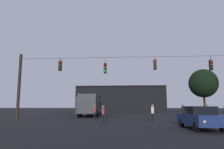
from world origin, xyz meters
The scene contains 11 objects.
ground_plane centered at (0.00, 24.50, 0.00)m, with size 168.00×168.00×0.00m, color black.
overhead_signal_span centered at (0.01, 15.12, 3.84)m, with size 21.77×0.44×6.51m.
city_bus centered at (-5.78, 27.31, 1.87)m, with size 2.94×11.09×3.00m.
car_near_right centered at (4.39, 10.56, 0.80)m, with size 2.01×4.41×1.52m.
pedestrian_crossing_center centered at (-3.96, 18.59, 0.94)m, with size 0.27×0.38×1.66m.
pedestrian_crossing_right centered at (-2.59, 14.62, 0.88)m, with size 0.28×0.39×1.56m.
pedestrian_near_bus centered at (5.32, 18.21, 0.96)m, with size 0.32×0.41×1.70m.
pedestrian_trailing centered at (1.95, 16.04, 0.94)m, with size 0.29×0.39×1.67m.
pedestrian_far_side centered at (6.20, 14.13, 1.01)m, with size 0.30×0.39×1.77m.
corner_building centered at (-1.98, 52.09, 3.13)m, with size 21.86×12.27×6.26m.
tree_left_silhouette centered at (14.49, 37.51, 5.77)m, with size 5.53×5.53×8.55m.
Camera 1 is at (-0.48, -4.04, 1.61)m, focal length 33.38 mm.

